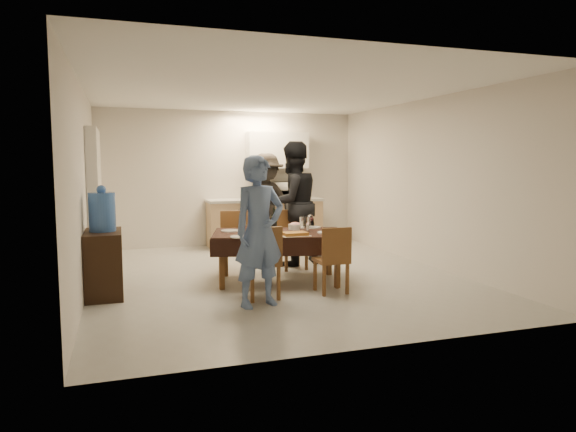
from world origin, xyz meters
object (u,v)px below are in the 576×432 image
at_px(water_jug, 102,212).
at_px(wine_bottle, 274,220).
at_px(person_near, 259,231).
at_px(savoury_tart, 295,234).
at_px(person_far, 292,204).
at_px(console, 104,263).
at_px(microwave, 286,190).
at_px(person_kitchen, 267,202).
at_px(dining_table, 279,234).
at_px(water_pitcher, 304,224).

distance_m(water_jug, wine_bottle, 2.18).
bearing_deg(wine_bottle, person_near, -114.44).
distance_m(savoury_tart, person_far, 1.52).
height_order(savoury_tart, person_near, person_near).
xyz_separation_m(water_jug, person_far, (2.78, 1.07, -0.05)).
height_order(console, wine_bottle, wine_bottle).
relative_size(microwave, person_kitchen, 0.33).
relative_size(wine_bottle, savoury_tart, 0.91).
distance_m(console, person_near, 2.02).
distance_m(console, person_far, 3.03).
bearing_deg(savoury_tart, console, 171.20).
distance_m(dining_table, water_pitcher, 0.38).
bearing_deg(wine_bottle, water_pitcher, -14.04).
height_order(console, microwave, microwave).
height_order(water_jug, microwave, water_jug).
xyz_separation_m(console, savoury_tart, (2.33, -0.36, 0.31)).
height_order(wine_bottle, water_pitcher, wine_bottle).
relative_size(person_near, person_far, 0.87).
bearing_deg(savoury_tart, person_near, -134.13).
bearing_deg(console, savoury_tart, -8.80).
relative_size(console, person_near, 0.50).
bearing_deg(microwave, dining_table, 70.27).
bearing_deg(savoury_tart, person_kitchen, 81.12).
relative_size(console, water_pitcher, 4.22).
xyz_separation_m(dining_table, person_near, (-0.55, -1.05, 0.20)).
xyz_separation_m(water_jug, person_kitchen, (2.79, 2.60, -0.13)).
relative_size(dining_table, water_jug, 4.15).
relative_size(console, person_kitchen, 0.48).
distance_m(person_far, person_kitchen, 1.53).
xyz_separation_m(person_near, person_kitchen, (1.11, 3.63, 0.04)).
relative_size(dining_table, person_far, 1.00).
height_order(dining_table, console, console).
distance_m(water_jug, person_near, 1.97).
distance_m(dining_table, console, 2.24).
distance_m(wine_bottle, person_near, 1.21).
xyz_separation_m(console, person_near, (1.68, -1.03, 0.45)).
relative_size(dining_table, microwave, 3.32).
height_order(console, savoury_tart, console).
xyz_separation_m(person_near, person_far, (1.10, 2.10, 0.12)).
xyz_separation_m(wine_bottle, water_pitcher, (0.40, -0.10, -0.06)).
height_order(dining_table, water_pitcher, water_pitcher).
distance_m(console, person_kitchen, 3.84).
xyz_separation_m(microwave, person_far, (-0.54, -1.98, -0.10)).
distance_m(dining_table, microwave, 3.24).
relative_size(console, wine_bottle, 2.59).
xyz_separation_m(water_jug, water_pitcher, (2.58, -0.03, -0.24)).
bearing_deg(person_kitchen, dining_table, -102.30).
relative_size(water_pitcher, person_near, 0.12).
relative_size(wine_bottle, person_near, 0.19).
distance_m(console, water_jug, 0.63).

